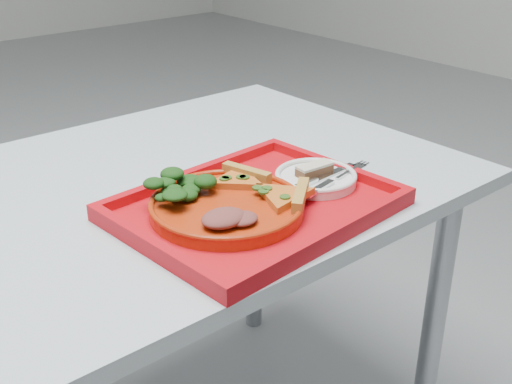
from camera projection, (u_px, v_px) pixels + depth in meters
table at (54, 255)px, 1.12m from camera, size 1.60×0.80×0.75m
tray_main at (256, 209)px, 1.11m from camera, size 0.48×0.38×0.01m
dinner_plate at (227, 208)px, 1.08m from camera, size 0.26×0.26×0.02m
side_plate at (316, 180)px, 1.19m from camera, size 0.15×0.15×0.01m
pizza_slice_a at (283, 194)px, 1.08m from camera, size 0.16×0.16×0.02m
pizza_slice_b at (237, 178)px, 1.14m from camera, size 0.13×0.12×0.02m
salad_heap at (181, 185)px, 1.08m from camera, size 0.10×0.09×0.05m
meat_portion at (224, 218)px, 1.00m from camera, size 0.07×0.06×0.02m
dessert_bar at (315, 169)px, 1.19m from camera, size 0.07×0.03×0.02m
knife at (321, 177)px, 1.17m from camera, size 0.19×0.03×0.01m
fork at (336, 179)px, 1.17m from camera, size 0.19×0.06×0.01m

